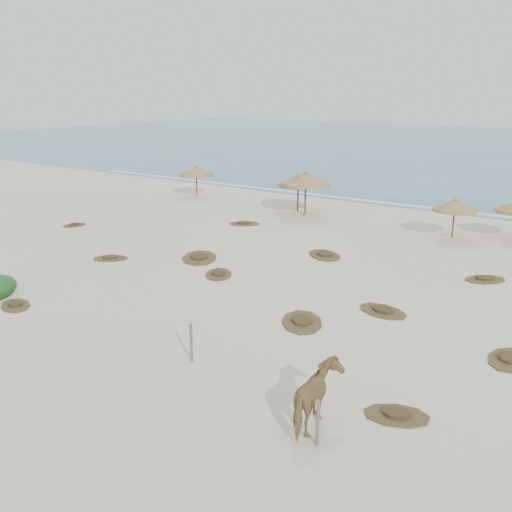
% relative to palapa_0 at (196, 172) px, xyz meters
% --- Properties ---
extents(ground, '(160.00, 160.00, 0.00)m').
position_rel_palapa_0_xyz_m(ground, '(17.55, -19.97, -1.98)').
color(ground, beige).
rests_on(ground, ground).
extents(foam_line, '(70.00, 0.60, 0.01)m').
position_rel_palapa_0_xyz_m(foam_line, '(17.55, 6.03, -1.98)').
color(foam_line, silver).
rests_on(foam_line, ground).
extents(palapa_0, '(2.77, 2.77, 2.55)m').
position_rel_palapa_0_xyz_m(palapa_0, '(0.00, 0.00, 0.00)').
color(palapa_0, brown).
rests_on(palapa_0, ground).
extents(palapa_1, '(4.06, 4.06, 3.13)m').
position_rel_palapa_0_xyz_m(palapa_1, '(10.85, -1.12, 0.45)').
color(palapa_1, brown).
rests_on(palapa_1, ground).
extents(palapa_2, '(3.10, 3.10, 2.74)m').
position_rel_palapa_0_xyz_m(palapa_2, '(9.76, -0.30, 0.15)').
color(palapa_2, brown).
rests_on(palapa_2, ground).
extents(palapa_3, '(3.22, 3.22, 2.42)m').
position_rel_palapa_0_xyz_m(palapa_3, '(21.13, -1.63, -0.11)').
color(palapa_3, brown).
rests_on(palapa_3, ground).
extents(horse, '(1.27, 2.13, 1.68)m').
position_rel_palapa_0_xyz_m(horse, '(24.29, -23.33, -1.14)').
color(horse, '#997945').
rests_on(horse, ground).
extents(fence_post_near, '(0.13, 0.13, 1.28)m').
position_rel_palapa_0_xyz_m(fence_post_near, '(19.22, -22.38, -1.34)').
color(fence_post_near, '#655A4B').
rests_on(fence_post_near, ground).
extents(fence_post_far, '(0.09, 0.09, 1.23)m').
position_rel_palapa_0_xyz_m(fence_post_far, '(24.70, -24.01, -1.37)').
color(fence_post_far, '#655A4B').
rests_on(fence_post_far, ground).
extents(scrub_0, '(2.11, 1.97, 0.16)m').
position_rel_palapa_0_xyz_m(scrub_0, '(8.24, -16.20, -1.93)').
color(scrub_0, brown).
rests_on(scrub_0, ground).
extents(scrub_1, '(3.09, 3.27, 0.16)m').
position_rel_palapa_0_xyz_m(scrub_1, '(11.88, -13.49, -1.93)').
color(scrub_1, brown).
rests_on(scrub_1, ground).
extents(scrub_2, '(2.15, 2.30, 0.16)m').
position_rel_palapa_0_xyz_m(scrub_2, '(14.39, -15.04, -1.93)').
color(scrub_2, brown).
rests_on(scrub_2, ground).
extents(scrub_3, '(2.33, 1.81, 0.16)m').
position_rel_palapa_0_xyz_m(scrub_3, '(22.52, -14.95, -1.93)').
color(scrub_3, brown).
rests_on(scrub_3, ground).
extents(scrub_4, '(1.28, 1.97, 0.16)m').
position_rel_palapa_0_xyz_m(scrub_4, '(27.50, -16.52, -1.93)').
color(scrub_4, brown).
rests_on(scrub_4, ground).
extents(scrub_6, '(2.39, 2.17, 0.16)m').
position_rel_palapa_0_xyz_m(scrub_6, '(9.18, -5.93, -1.93)').
color(scrub_6, brown).
rests_on(scrub_6, ground).
extents(scrub_7, '(2.22, 2.24, 0.16)m').
position_rel_palapa_0_xyz_m(scrub_7, '(24.76, -8.63, -1.93)').
color(scrub_7, brown).
rests_on(scrub_7, ground).
extents(scrub_8, '(1.24, 1.66, 0.16)m').
position_rel_palapa_0_xyz_m(scrub_8, '(0.58, -12.51, -1.93)').
color(scrub_8, brown).
rests_on(scrub_8, ground).
extents(scrub_9, '(2.55, 2.78, 0.16)m').
position_rel_palapa_0_xyz_m(scrub_9, '(20.51, -17.69, -1.93)').
color(scrub_9, brown).
rests_on(scrub_9, ground).
extents(scrub_11, '(2.00, 1.69, 0.16)m').
position_rel_palapa_0_xyz_m(scrub_11, '(10.28, -22.85, -1.93)').
color(scrub_11, brown).
rests_on(scrub_11, ground).
extents(scrub_12, '(2.05, 1.73, 0.16)m').
position_rel_palapa_0_xyz_m(scrub_12, '(25.80, -21.67, -1.93)').
color(scrub_12, brown).
rests_on(scrub_12, ground).
extents(scrub_13, '(2.77, 2.67, 0.16)m').
position_rel_palapa_0_xyz_m(scrub_13, '(16.89, -9.35, -1.93)').
color(scrub_13, brown).
rests_on(scrub_13, ground).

